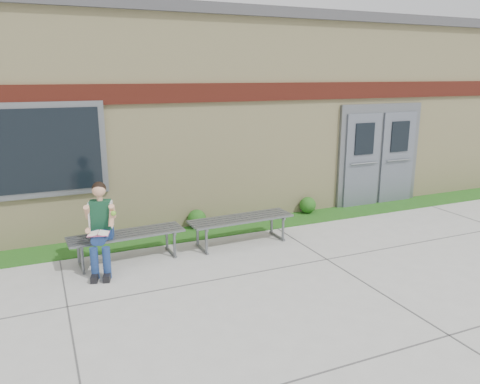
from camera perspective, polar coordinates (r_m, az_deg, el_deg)
name	(u,v)px	position (r m, az deg, el deg)	size (l,w,h in m)	color
ground	(288,282)	(6.95, 5.93, -10.88)	(80.00, 80.00, 0.00)	#9E9E99
grass_strip	(223,229)	(9.14, -2.13, -4.53)	(16.00, 0.80, 0.02)	#205015
school_building	(172,109)	(11.90, -8.33, 10.00)	(16.20, 6.22, 4.20)	beige
bench_left	(127,240)	(7.74, -13.63, -5.65)	(1.84, 0.61, 0.47)	slate
bench_right	(241,223)	(8.28, 0.12, -3.86)	(1.88, 0.59, 0.48)	slate
girl	(101,225)	(7.39, -16.64, -3.93)	(0.52, 0.85, 1.36)	navy
shrub_mid	(197,219)	(9.16, -5.28, -3.27)	(0.36, 0.36, 0.36)	#205015
shrub_east	(308,205)	(10.19, 8.25, -1.58)	(0.35, 0.35, 0.35)	#205015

